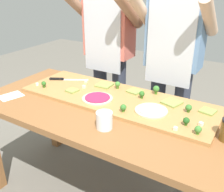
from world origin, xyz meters
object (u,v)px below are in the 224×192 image
Objects in this scene: broccoli_floret_back_mid at (186,121)px; cook_right at (173,54)px; pizza_slice_near_left at (104,85)px; cheese_crumble_c at (37,84)px; pizza_slice_near_right at (172,102)px; broccoli_floret_front_mid at (156,89)px; prep_table at (106,122)px; broccoli_floret_back_right at (198,130)px; cook_left at (109,44)px; cheese_crumble_e at (201,124)px; pizza_whole_beet_magenta at (97,98)px; cheese_crumble_d at (84,87)px; broccoli_floret_front_right at (123,108)px; pizza_whole_cheese_artichoke at (151,110)px; recipe_note at (11,96)px; cheese_crumble_a at (175,129)px; flour_cup at (104,121)px; pizza_slice_far_left at (135,91)px; cheese_crumble_b at (86,82)px; broccoli_floret_back_left at (118,84)px; broccoli_floret_front_left at (142,94)px; broccoli_floret_center_left at (189,108)px; broccoli_floret_center_right at (44,84)px; pizza_slice_center at (208,111)px; chefs_knife at (63,79)px; pizza_slice_far_right at (72,90)px.

cook_right reaches higher than broccoli_floret_back_mid.
cheese_crumble_c is (-0.43, -0.25, 0.00)m from pizza_slice_near_left.
pizza_slice_near_right is 1.74× the size of broccoli_floret_front_mid.
prep_table is 0.60m from broccoli_floret_back_right.
pizza_slice_near_right and pizza_slice_near_left have the same top height.
pizza_slice_near_left is 0.45m from cook_left.
pizza_slice_near_right is 5.38× the size of cheese_crumble_e.
cheese_crumble_d reaches higher than pizza_whole_beet_magenta.
pizza_slice_near_right is at bearing 51.09° from broccoli_floret_front_right.
pizza_whole_beet_magenta is 0.12× the size of cook_left.
cheese_crumble_d is (-0.86, 0.18, -0.02)m from broccoli_floret_back_right.
pizza_whole_cheese_artichoke is 0.97m from recipe_note.
broccoli_floret_front_right is at bearing 178.09° from broccoli_floret_back_right.
cheese_crumble_a is at bearing -33.29° from pizza_whole_cheese_artichoke.
flour_cup reaches higher than cheese_crumble_e.
cheese_crumble_e is (0.07, 0.04, -0.02)m from broccoli_floret_back_mid.
broccoli_floret_back_mid is 1.18m from recipe_note.
cheese_crumble_b reaches higher than pizza_slice_far_left.
cheese_crumble_c is at bearing 177.78° from broccoli_floret_front_right.
pizza_whole_beet_magenta is 3.75× the size of broccoli_floret_back_left.
pizza_slice_far_left is 1.76× the size of broccoli_floret_front_left.
pizza_slice_near_left is at bearing 111.74° from pizza_whole_beet_magenta.
cook_right reaches higher than cheese_crumble_c.
cheese_crumble_d is (-0.28, 0.15, 0.13)m from prep_table.
cheese_crumble_a reaches higher than pizza_slice_near_right.
pizza_slice_far_left is 1.92× the size of broccoli_floret_back_mid.
cheese_crumble_c is (-1.08, -0.17, -0.02)m from broccoli_floret_center_left.
pizza_whole_cheese_artichoke is at bearing 60.35° from flour_cup.
broccoli_floret_center_right reaches higher than pizza_slice_far_left.
cheese_crumble_b is at bearing -170.13° from pizza_slice_near_left.
cheese_crumble_b is 0.10m from cheese_crumble_d.
broccoli_floret_center_left is at bearing 9.73° from broccoli_floret_center_right.
pizza_slice_center is at bearing -4.18° from pizza_slice_far_left.
prep_table is at bearing -20.82° from chefs_knife.
pizza_whole_beet_magenta is 10.27× the size of cheese_crumble_d.
cheese_crumble_e reaches higher than cheese_crumble_a.
broccoli_floret_front_left is 0.78m from cheese_crumble_c.
cheese_crumble_e is 1.26m from recipe_note.
broccoli_floret_center_left is at bearing -5.48° from broccoli_floret_front_left.
pizza_whole_beet_magenta is at bearing -145.63° from broccoli_floret_front_left.
broccoli_floret_front_left is 1.05× the size of broccoli_floret_center_right.
broccoli_floret_front_right and broccoli_floret_back_right have the same top height.
broccoli_floret_center_left reaches higher than cheese_crumble_b.
cheese_crumble_b reaches higher than pizza_slice_near_left.
pizza_slice_far_left is at bearing 77.54° from prep_table.
pizza_slice_near_right is 0.33m from broccoli_floret_front_right.
broccoli_floret_front_right reaches higher than pizza_whole_cheese_artichoke.
recipe_note is (-0.14, -0.39, -0.03)m from chefs_knife.
broccoli_floret_front_left is 0.12m from broccoli_floret_front_mid.
pizza_slice_far_right is 0.46m from broccoli_floret_front_right.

